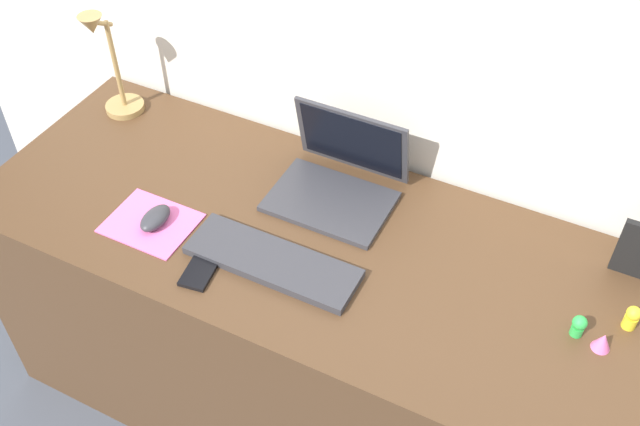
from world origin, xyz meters
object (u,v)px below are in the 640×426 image
(toy_figurine_pink, at_px, (603,341))
(toy_figurine_green, at_px, (579,325))
(mouse, at_px, (155,218))
(desk_lamp, at_px, (110,67))
(toy_figurine_yellow, at_px, (632,317))
(laptop, at_px, (340,174))
(cell_phone, at_px, (202,268))
(keyboard, at_px, (273,262))

(toy_figurine_pink, relative_size, toy_figurine_green, 0.81)
(mouse, relative_size, desk_lamp, 0.29)
(toy_figurine_yellow, bearing_deg, toy_figurine_green, -143.92)
(toy_figurine_yellow, bearing_deg, laptop, 171.61)
(laptop, relative_size, mouse, 3.12)
(cell_phone, distance_m, toy_figurine_yellow, 0.94)
(toy_figurine_pink, bearing_deg, laptop, 164.59)
(toy_figurine_yellow, bearing_deg, toy_figurine_pink, -116.68)
(laptop, bearing_deg, keyboard, -95.35)
(laptop, relative_size, toy_figurine_green, 5.56)
(cell_phone, bearing_deg, laptop, 58.09)
(keyboard, distance_m, mouse, 0.32)
(toy_figurine_yellow, height_order, toy_figurine_green, toy_figurine_yellow)
(cell_phone, distance_m, toy_figurine_green, 0.83)
(keyboard, height_order, toy_figurine_pink, toy_figurine_pink)
(keyboard, distance_m, cell_phone, 0.16)
(laptop, xyz_separation_m, toy_figurine_green, (0.64, -0.18, -0.03))
(cell_phone, bearing_deg, desk_lamp, 135.26)
(cell_phone, height_order, desk_lamp, desk_lamp)
(laptop, relative_size, keyboard, 0.73)
(cell_phone, bearing_deg, keyboard, 23.24)
(mouse, distance_m, cell_phone, 0.19)
(desk_lamp, relative_size, toy_figurine_yellow, 5.41)
(toy_figurine_green, bearing_deg, cell_phone, -165.76)
(desk_lamp, xyz_separation_m, toy_figurine_yellow, (1.44, -0.12, -0.12))
(laptop, relative_size, cell_phone, 2.34)
(mouse, height_order, toy_figurine_green, toy_figurine_green)
(desk_lamp, xyz_separation_m, toy_figurine_green, (1.34, -0.19, -0.13))
(keyboard, distance_m, toy_figurine_yellow, 0.79)
(cell_phone, height_order, toy_figurine_green, toy_figurine_green)
(mouse, distance_m, toy_figurine_pink, 1.05)
(toy_figurine_green, bearing_deg, toy_figurine_pink, -13.92)
(mouse, bearing_deg, toy_figurine_green, 7.68)
(laptop, xyz_separation_m, toy_figurine_pink, (0.69, -0.19, -0.03))
(keyboard, distance_m, toy_figurine_green, 0.68)
(mouse, xyz_separation_m, toy_figurine_green, (0.99, 0.13, 0.01))
(laptop, height_order, keyboard, laptop)
(cell_phone, height_order, toy_figurine_pink, toy_figurine_pink)
(toy_figurine_green, bearing_deg, desk_lamp, 172.04)
(keyboard, relative_size, desk_lamp, 1.26)
(mouse, relative_size, toy_figurine_green, 1.78)
(keyboard, xyz_separation_m, cell_phone, (-0.14, -0.09, -0.01))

